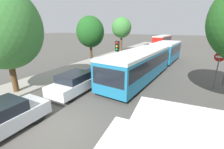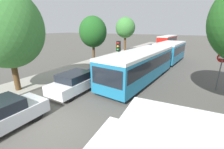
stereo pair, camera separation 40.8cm
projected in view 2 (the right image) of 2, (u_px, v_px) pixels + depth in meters
ground_plane at (53, 127)px, 7.08m from camera, size 200.00×200.00×0.00m
kerb_strip_left at (119, 54)px, 26.13m from camera, size 3.20×48.82×0.14m
articulated_bus at (156, 57)px, 15.94m from camera, size 4.29×17.74×2.61m
city_bus_rear at (168, 40)px, 39.71m from camera, size 3.21×11.46×2.44m
queued_car_white at (76, 82)px, 10.83m from camera, size 1.82×4.22×1.46m
queued_car_navy at (110, 67)px, 14.83m from camera, size 1.87×4.32×1.50m
queued_car_blue at (131, 58)px, 19.38m from camera, size 1.83×4.24×1.47m
queued_car_tan at (144, 52)px, 24.03m from camera, size 1.77×4.11×1.42m
queued_car_graphite at (154, 48)px, 28.02m from camera, size 1.89×4.37×1.51m
traffic_light at (118, 51)px, 13.16m from camera, size 0.33×0.37×3.40m
no_entry_sign at (221, 66)px, 10.76m from camera, size 0.70×0.08×2.82m
tree_left_near at (5, 31)px, 9.69m from camera, size 4.68×4.68×7.06m
tree_left_mid at (93, 32)px, 17.71m from camera, size 3.25×3.25×5.82m
tree_left_far at (125, 28)px, 26.19m from camera, size 3.41×3.41×6.25m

